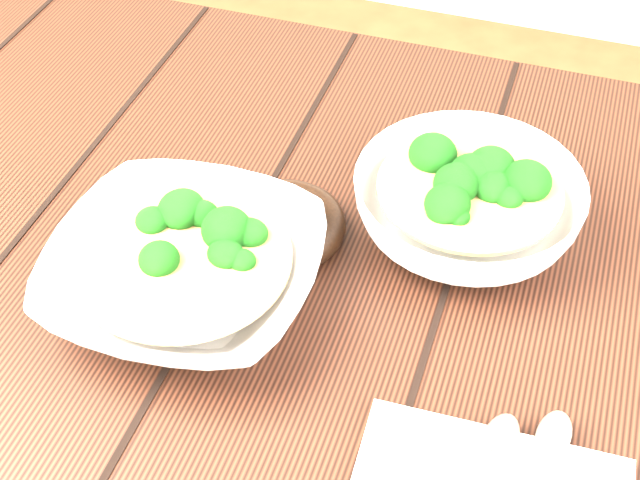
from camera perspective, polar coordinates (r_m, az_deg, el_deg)
table at (r=0.92m, az=-3.95°, el=-6.28°), size 1.20×0.80×0.75m
soup_bowl_front at (r=0.78m, az=-8.65°, el=-1.99°), size 0.24×0.24×0.07m
soup_bowl_back at (r=0.84m, az=9.38°, el=2.24°), size 0.23×0.23×0.08m
trivet at (r=0.84m, az=-2.34°, el=0.97°), size 0.15×0.15×0.03m
spoon_left at (r=0.69m, az=10.55°, el=-14.39°), size 0.04×0.17×0.01m
spoon_right at (r=0.69m, az=14.00°, el=-14.06°), size 0.04×0.17×0.01m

